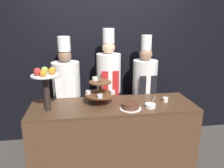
# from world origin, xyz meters

# --- Properties ---
(wall_back) EXTENTS (10.00, 0.06, 2.80)m
(wall_back) POSITION_xyz_m (0.00, 1.28, 1.40)
(wall_back) COLOR black
(wall_back) RESTS_ON ground_plane
(buffet_counter) EXTENTS (2.13, 0.69, 0.92)m
(buffet_counter) POSITION_xyz_m (0.00, 0.35, 0.46)
(buffet_counter) COLOR brown
(buffet_counter) RESTS_ON ground_plane
(tiered_stand) EXTENTS (0.40, 0.40, 0.34)m
(tiered_stand) POSITION_xyz_m (-0.16, 0.42, 1.08)
(tiered_stand) COLOR brown
(tiered_stand) RESTS_ON buffet_counter
(fruit_pedestal) EXTENTS (0.33, 0.33, 0.54)m
(fruit_pedestal) POSITION_xyz_m (-0.81, 0.28, 1.29)
(fruit_pedestal) COLOR #2D231E
(fruit_pedestal) RESTS_ON buffet_counter
(cake_round) EXTENTS (0.27, 0.27, 0.08)m
(cake_round) POSITION_xyz_m (0.19, 0.18, 0.95)
(cake_round) COLOR white
(cake_round) RESTS_ON buffet_counter
(cup_white) EXTENTS (0.07, 0.07, 0.06)m
(cup_white) POSITION_xyz_m (0.71, 0.34, 0.95)
(cup_white) COLOR white
(cup_white) RESTS_ON buffet_counter
(serving_bowl_near) EXTENTS (0.13, 0.13, 0.15)m
(serving_bowl_near) POSITION_xyz_m (0.45, 0.18, 0.94)
(serving_bowl_near) COLOR white
(serving_bowl_near) RESTS_ON buffet_counter
(chef_left) EXTENTS (0.40, 0.40, 1.76)m
(chef_left) POSITION_xyz_m (-0.62, 0.89, 0.96)
(chef_left) COLOR #28282D
(chef_left) RESTS_ON ground_plane
(chef_center_left) EXTENTS (0.36, 0.36, 1.86)m
(chef_center_left) POSITION_xyz_m (0.02, 0.89, 1.03)
(chef_center_left) COLOR black
(chef_center_left) RESTS_ON ground_plane
(chef_center_right) EXTENTS (0.37, 0.37, 1.76)m
(chef_center_right) POSITION_xyz_m (0.58, 0.89, 0.96)
(chef_center_right) COLOR black
(chef_center_right) RESTS_ON ground_plane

